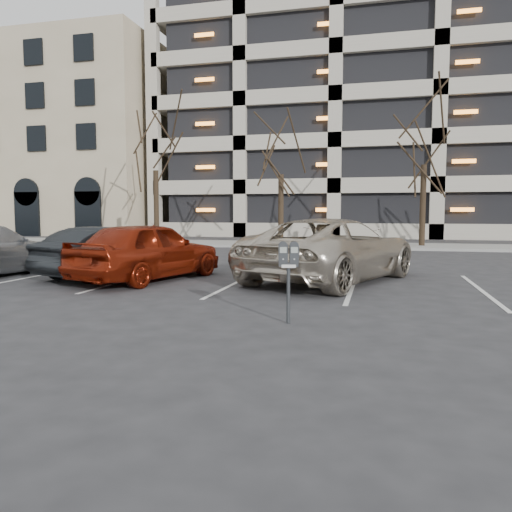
{
  "coord_description": "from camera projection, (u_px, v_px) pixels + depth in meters",
  "views": [
    {
      "loc": [
        1.98,
        -9.49,
        1.72
      ],
      "look_at": [
        -0.07,
        -1.19,
        0.97
      ],
      "focal_mm": 35.0,
      "sensor_mm": 36.0,
      "label": 1
    }
  ],
  "objects": [
    {
      "name": "tree_c",
      "position": [
        425.0,
        113.0,
        23.75
      ],
      "size": [
        3.92,
        3.92,
        8.92
      ],
      "color": "black",
      "rests_on": "ground"
    },
    {
      "name": "tree_a",
      "position": [
        155.0,
        125.0,
        27.1
      ],
      "size": [
        3.93,
        3.93,
        8.92
      ],
      "color": "black",
      "rests_on": "ground"
    },
    {
      "name": "stall_lines",
      "position": [
        238.0,
        282.0,
        12.36
      ],
      "size": [
        16.9,
        5.2,
        0.0
      ],
      "color": "silver",
      "rests_on": "ground"
    },
    {
      "name": "parking_meter",
      "position": [
        289.0,
        262.0,
        7.67
      ],
      "size": [
        0.34,
        0.19,
        1.25
      ],
      "rotation": [
        0.0,
        0.0,
        0.24
      ],
      "color": "black",
      "rests_on": "ground"
    },
    {
      "name": "ground",
      "position": [
        274.0,
        300.0,
        9.8
      ],
      "size": [
        140.0,
        140.0,
        0.0
      ],
      "primitive_type": "plane",
      "color": "#28282B",
      "rests_on": "ground"
    },
    {
      "name": "tree_b",
      "position": [
        281.0,
        130.0,
        25.47
      ],
      "size": [
        3.59,
        3.59,
        8.17
      ],
      "color": "black",
      "rests_on": "ground"
    },
    {
      "name": "suv_silver",
      "position": [
        333.0,
        250.0,
        12.48
      ],
      "size": [
        4.53,
        6.23,
        1.58
      ],
      "rotation": [
        0.0,
        0.0,
        2.76
      ],
      "color": "beige",
      "rests_on": "ground"
    },
    {
      "name": "car_dark",
      "position": [
        111.0,
        252.0,
        13.43
      ],
      "size": [
        2.69,
        4.29,
        1.34
      ],
      "primitive_type": "imported",
      "rotation": [
        0.0,
        0.0,
        2.8
      ],
      "color": "black",
      "rests_on": "ground"
    },
    {
      "name": "sidewalk",
      "position": [
        339.0,
        245.0,
        25.26
      ],
      "size": [
        80.0,
        4.0,
        0.12
      ],
      "primitive_type": "cube",
      "color": "gray",
      "rests_on": "ground"
    },
    {
      "name": "car_red",
      "position": [
        148.0,
        251.0,
        12.64
      ],
      "size": [
        2.87,
        4.74,
        1.51
      ],
      "primitive_type": "imported",
      "rotation": [
        0.0,
        0.0,
        2.88
      ],
      "color": "maroon",
      "rests_on": "ground"
    },
    {
      "name": "office_building",
      "position": [
        38.0,
        148.0,
        44.79
      ],
      "size": [
        26.0,
        16.2,
        15.0
      ],
      "color": "gray",
      "rests_on": "ground"
    }
  ]
}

